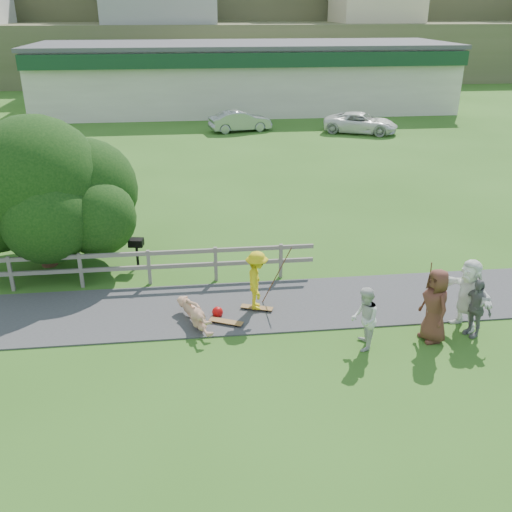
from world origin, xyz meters
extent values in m
plane|color=#305E1B|center=(0.00, 0.00, 0.00)|extent=(260.00, 260.00, 0.00)
cube|color=#373739|center=(0.00, 1.50, 0.02)|extent=(34.00, 3.00, 0.04)
cube|color=#6A655D|center=(-6.00, 3.30, 0.55)|extent=(0.10, 0.10, 1.10)
cube|color=#6A655D|center=(-4.00, 3.30, 0.55)|extent=(0.10, 0.10, 1.10)
cube|color=#6A655D|center=(-2.00, 3.30, 0.55)|extent=(0.10, 0.10, 1.10)
cube|color=#6A655D|center=(0.00, 3.30, 0.55)|extent=(0.10, 0.10, 1.10)
cube|color=#6A655D|center=(2.00, 3.30, 0.55)|extent=(0.10, 0.10, 1.10)
cube|color=#6A655D|center=(-4.50, 3.30, 1.00)|extent=(15.00, 0.08, 0.12)
cube|color=#6A655D|center=(-4.50, 3.30, 0.55)|extent=(15.00, 0.08, 0.12)
cube|color=beige|center=(4.00, 35.00, 2.40)|extent=(32.00, 10.00, 4.80)
cube|color=#153C22|center=(4.00, 29.80, 4.20)|extent=(32.00, 0.60, 1.00)
cube|color=#4E4E53|center=(4.00, 35.00, 4.95)|extent=(32.50, 10.50, 0.30)
cube|color=#4C5632|center=(0.00, 55.00, 3.00)|extent=(220.00, 14.00, 6.00)
cube|color=#4C5632|center=(0.00, 68.00, 6.50)|extent=(220.00, 14.00, 13.00)
imported|color=yellow|center=(1.02, 1.27, 0.83)|extent=(0.72, 1.13, 1.66)
imported|color=tan|center=(-0.68, 0.70, 0.33)|extent=(1.85, 1.05, 0.66)
imported|color=silver|center=(3.38, -0.89, 0.81)|extent=(0.77, 0.90, 1.62)
imported|color=slate|center=(6.34, -0.61, 0.78)|extent=(0.71, 0.99, 1.56)
imported|color=brown|center=(5.22, -0.70, 0.96)|extent=(0.76, 1.03, 1.93)
imported|color=white|center=(6.29, -0.22, 0.96)|extent=(1.16, 1.87, 1.92)
imported|color=#96999D|center=(2.79, 25.85, 0.67)|extent=(4.30, 2.26, 1.35)
imported|color=white|center=(10.64, 24.35, 0.66)|extent=(5.26, 3.94, 1.33)
sphere|color=#BB0B0B|center=(-0.08, 1.05, 0.15)|extent=(0.30, 0.30, 0.30)
cylinder|color=brown|center=(1.62, 1.67, 0.93)|extent=(0.03, 0.03, 1.87)
cylinder|color=brown|center=(5.16, -0.39, 1.00)|extent=(0.03, 0.03, 2.00)
camera|label=1|loc=(-0.61, -12.47, 7.74)|focal=40.00mm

